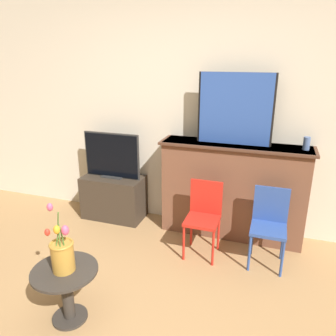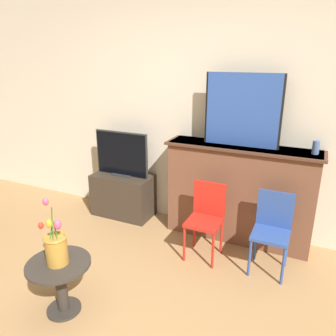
# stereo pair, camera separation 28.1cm
# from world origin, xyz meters

# --- Properties ---
(wall_back) EXTENTS (8.00, 0.06, 2.70)m
(wall_back) POSITION_xyz_m (0.00, 2.13, 1.35)
(wall_back) COLOR beige
(wall_back) RESTS_ON ground
(fireplace_mantel) EXTENTS (1.54, 0.37, 1.02)m
(fireplace_mantel) POSITION_xyz_m (0.47, 1.93, 0.53)
(fireplace_mantel) COLOR brown
(fireplace_mantel) RESTS_ON ground
(painting) EXTENTS (0.74, 0.03, 0.70)m
(painting) POSITION_xyz_m (0.44, 1.94, 1.37)
(painting) COLOR black
(painting) RESTS_ON fireplace_mantel
(mantel_candle) EXTENTS (0.06, 0.06, 0.12)m
(mantel_candle) POSITION_xyz_m (1.13, 1.94, 1.08)
(mantel_candle) COLOR #4C6699
(mantel_candle) RESTS_ON fireplace_mantel
(tv_stand) EXTENTS (0.72, 0.38, 0.51)m
(tv_stand) POSITION_xyz_m (-0.92, 1.89, 0.26)
(tv_stand) COLOR #382D23
(tv_stand) RESTS_ON ground
(tv_monitor) EXTENTS (0.68, 0.12, 0.53)m
(tv_monitor) POSITION_xyz_m (-0.92, 1.89, 0.77)
(tv_monitor) COLOR #2D2D2D
(tv_monitor) RESTS_ON tv_stand
(chair_red) EXTENTS (0.32, 0.32, 0.73)m
(chair_red) POSITION_xyz_m (0.26, 1.50, 0.42)
(chair_red) COLOR red
(chair_red) RESTS_ON ground
(chair_blue) EXTENTS (0.32, 0.32, 0.73)m
(chair_blue) POSITION_xyz_m (0.87, 1.52, 0.42)
(chair_blue) COLOR #2D4C99
(chair_blue) RESTS_ON ground
(side_table) EXTENTS (0.47, 0.47, 0.43)m
(side_table) POSITION_xyz_m (-0.48, 0.30, 0.28)
(side_table) COLOR #332D28
(side_table) RESTS_ON ground
(vase_tulips) EXTENTS (0.21, 0.18, 0.48)m
(vase_tulips) POSITION_xyz_m (-0.48, 0.30, 0.57)
(vase_tulips) COLOR #B78433
(vase_tulips) RESTS_ON side_table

